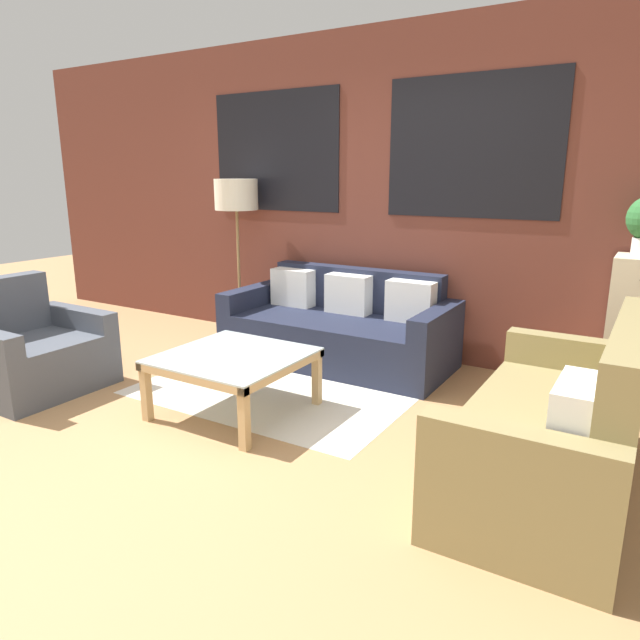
{
  "coord_description": "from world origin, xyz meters",
  "views": [
    {
      "loc": [
        2.35,
        -2.23,
        1.59
      ],
      "look_at": [
        0.24,
        1.25,
        0.55
      ],
      "focal_mm": 32.0,
      "sensor_mm": 36.0,
      "label": 1
    }
  ],
  "objects": [
    {
      "name": "ground_plane",
      "position": [
        0.0,
        0.0,
        0.0
      ],
      "size": [
        16.0,
        16.0,
        0.0
      ],
      "primitive_type": "plane",
      "color": "#AD7F51"
    },
    {
      "name": "wall_back_brick",
      "position": [
        0.0,
        2.44,
        1.41
      ],
      "size": [
        8.4,
        0.09,
        2.8
      ],
      "color": "brown",
      "rests_on": "ground_plane"
    },
    {
      "name": "armchair_corner",
      "position": [
        -1.64,
        0.16,
        0.28
      ],
      "size": [
        0.8,
        0.9,
        0.84
      ],
      "color": "#474C56",
      "rests_on": "ground_plane"
    },
    {
      "name": "settee_vintage",
      "position": [
        2.01,
        0.68,
        0.31
      ],
      "size": [
        0.8,
        1.66,
        0.92
      ],
      "color": "olive",
      "rests_on": "ground_plane"
    },
    {
      "name": "floor_lamp",
      "position": [
        -1.23,
        2.13,
        1.35
      ],
      "size": [
        0.42,
        0.42,
        1.55
      ],
      "color": "olive",
      "rests_on": "ground_plane"
    },
    {
      "name": "coffee_table",
      "position": [
        -0.05,
        0.6,
        0.35
      ],
      "size": [
        0.89,
        0.89,
        0.42
      ],
      "color": "silver",
      "rests_on": "ground_plane"
    },
    {
      "name": "rug",
      "position": [
        -0.05,
        1.2,
        0.0
      ],
      "size": [
        2.01,
        1.61,
        0.0
      ],
      "color": "silver",
      "rests_on": "ground_plane"
    },
    {
      "name": "drawer_cabinet",
      "position": [
        2.25,
        2.17,
        0.53
      ],
      "size": [
        0.36,
        0.39,
        1.05
      ],
      "color": "beige",
      "rests_on": "ground_plane"
    },
    {
      "name": "couch_dark",
      "position": [
        0.02,
        1.95,
        0.29
      ],
      "size": [
        1.95,
        0.88,
        0.78
      ],
      "color": "#1E2338",
      "rests_on": "ground_plane"
    }
  ]
}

